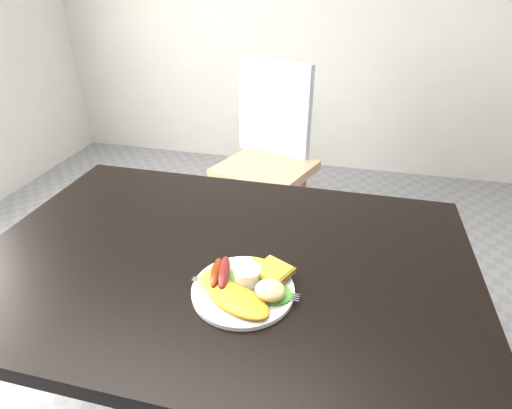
{
  "coord_description": "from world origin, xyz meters",
  "views": [
    {
      "loc": [
        0.26,
        -0.74,
        1.35
      ],
      "look_at": [
        0.08,
        0.0,
        0.9
      ],
      "focal_mm": 28.0,
      "sensor_mm": 36.0,
      "label": 1
    }
  ],
  "objects_px": {
    "person": "(377,173)",
    "plate": "(243,290)",
    "dining_table": "(224,261)",
    "dining_chair": "(265,170)"
  },
  "relations": [
    {
      "from": "dining_table",
      "to": "dining_chair",
      "type": "relative_size",
      "value": 2.78
    },
    {
      "from": "dining_table",
      "to": "plate",
      "type": "xyz_separation_m",
      "value": [
        0.08,
        -0.12,
        0.03
      ]
    },
    {
      "from": "dining_table",
      "to": "person",
      "type": "relative_size",
      "value": 0.75
    },
    {
      "from": "person",
      "to": "plate",
      "type": "height_order",
      "value": "person"
    },
    {
      "from": "dining_chair",
      "to": "dining_table",
      "type": "bearing_deg",
      "value": -62.3
    },
    {
      "from": "plate",
      "to": "person",
      "type": "bearing_deg",
      "value": 63.12
    },
    {
      "from": "person",
      "to": "plate",
      "type": "xyz_separation_m",
      "value": [
        -0.29,
        -0.57,
        -0.05
      ]
    },
    {
      "from": "person",
      "to": "plate",
      "type": "relative_size",
      "value": 7.2
    },
    {
      "from": "dining_chair",
      "to": "plate",
      "type": "distance_m",
      "value": 1.29
    },
    {
      "from": "dining_table",
      "to": "plate",
      "type": "height_order",
      "value": "plate"
    }
  ]
}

